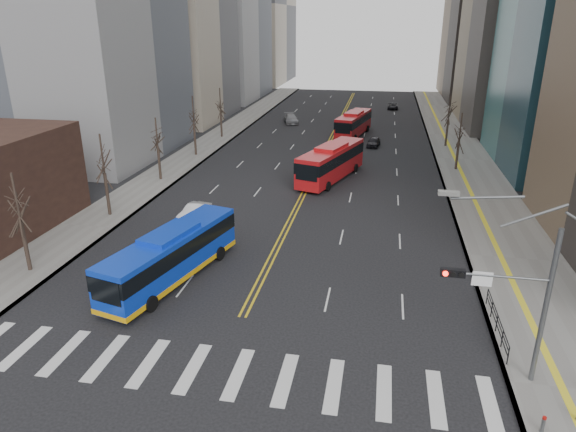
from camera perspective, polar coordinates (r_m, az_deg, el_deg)
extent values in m
plane|color=black|center=(26.88, -8.07, -16.67)|extent=(220.00, 220.00, 0.00)
cube|color=slate|center=(67.78, 18.90, 5.97)|extent=(7.00, 130.00, 0.15)
cube|color=slate|center=(71.17, -9.45, 7.49)|extent=(5.00, 130.00, 0.15)
cube|color=silver|center=(31.52, -27.25, -12.85)|extent=(0.70, 4.00, 0.01)
cube|color=silver|center=(30.23, -23.58, -13.71)|extent=(0.70, 4.00, 0.01)
cube|color=silver|center=(29.07, -19.57, -14.58)|extent=(0.70, 4.00, 0.01)
cube|color=silver|center=(28.07, -15.21, -15.45)|extent=(0.70, 4.00, 0.01)
cube|color=silver|center=(27.23, -10.53, -16.27)|extent=(0.70, 4.00, 0.01)
cube|color=silver|center=(26.58, -5.54, -17.03)|extent=(0.70, 4.00, 0.01)
cube|color=silver|center=(26.13, -0.29, -17.69)|extent=(0.70, 4.00, 0.01)
cube|color=silver|center=(25.88, 5.12, -18.23)|extent=(0.70, 4.00, 0.01)
cube|color=silver|center=(25.85, 10.63, -18.61)|extent=(0.70, 4.00, 0.01)
cube|color=silver|center=(26.04, 16.12, -18.83)|extent=(0.70, 4.00, 0.01)
cube|color=silver|center=(26.44, 21.50, -18.90)|extent=(0.70, 4.00, 0.01)
cube|color=gold|center=(77.16, 4.72, 8.70)|extent=(0.15, 100.00, 0.01)
cube|color=gold|center=(77.12, 5.02, 8.68)|extent=(0.15, 100.00, 0.01)
cube|color=#9F9280|center=(149.57, -3.82, 22.35)|extent=(18.00, 30.00, 40.00)
cylinder|color=slate|center=(26.42, 26.65, -9.31)|extent=(0.24, 0.24, 8.00)
cylinder|color=slate|center=(25.16, 22.28, -6.22)|extent=(4.50, 0.12, 0.12)
cube|color=black|center=(24.81, 17.86, -6.01)|extent=(1.10, 0.28, 0.38)
cylinder|color=#FF190C|center=(24.62, 17.09, -6.13)|extent=(0.24, 0.08, 0.24)
cylinder|color=black|center=(24.67, 17.90, -6.17)|extent=(0.24, 0.08, 0.24)
cylinder|color=black|center=(24.72, 18.71, -6.21)|extent=(0.24, 0.08, 0.24)
cube|color=white|center=(25.12, 20.76, -6.56)|extent=(0.90, 0.06, 0.70)
cube|color=#999993|center=(23.31, 17.43, 2.44)|extent=(0.90, 0.35, 0.18)
cube|color=black|center=(30.91, 22.30, -10.19)|extent=(0.04, 6.00, 0.04)
cylinder|color=black|center=(28.70, 23.26, -14.10)|extent=(0.06, 0.06, 1.00)
cylinder|color=black|center=(29.92, 22.69, -12.47)|extent=(0.06, 0.06, 1.00)
cylinder|color=black|center=(31.16, 22.17, -10.98)|extent=(0.06, 0.06, 1.00)
cylinder|color=black|center=(32.42, 21.70, -9.60)|extent=(0.06, 0.06, 1.00)
cylinder|color=black|center=(33.70, 21.26, -8.32)|extent=(0.06, 0.06, 1.00)
cylinder|color=slate|center=(25.47, 26.47, -20.09)|extent=(0.16, 0.16, 0.70)
cylinder|color=#B2140F|center=(25.23, 26.62, -19.43)|extent=(0.17, 0.17, 0.10)
cylinder|color=black|center=(39.28, -27.11, -3.06)|extent=(0.28, 0.28, 3.75)
cylinder|color=black|center=(47.73, -19.42, 2.22)|extent=(0.28, 0.28, 3.90)
cylinder|color=black|center=(57.11, -14.09, 5.61)|extent=(0.28, 0.28, 3.60)
cylinder|color=black|center=(66.92, -10.29, 8.28)|extent=(0.28, 0.28, 4.00)
cylinder|color=black|center=(77.10, -7.42, 10.02)|extent=(0.28, 0.28, 3.80)
cylinder|color=black|center=(62.37, 18.29, 6.40)|extent=(0.28, 0.28, 3.50)
cylinder|color=black|center=(73.96, 17.23, 8.78)|extent=(0.28, 0.28, 3.75)
cube|color=#0D36CC|center=(34.84, -12.82, -4.25)|extent=(5.38, 12.36, 2.88)
cube|color=black|center=(34.61, -12.89, -3.41)|extent=(5.44, 12.39, 1.03)
cube|color=#0D36CC|center=(34.23, -13.02, -1.92)|extent=(2.98, 4.60, 0.40)
cube|color=#F7AD0D|center=(35.38, -12.66, -6.07)|extent=(5.44, 12.39, 0.35)
cylinder|color=black|center=(33.59, -18.36, -8.32)|extent=(0.53, 1.04, 1.00)
cylinder|color=black|center=(32.07, -14.97, -9.40)|extent=(0.53, 1.04, 1.00)
cylinder|color=black|center=(38.88, -10.76, -3.44)|extent=(0.53, 1.04, 1.00)
cylinder|color=black|center=(37.57, -7.59, -4.14)|extent=(0.53, 1.04, 1.00)
cube|color=red|center=(55.86, 4.82, 5.98)|extent=(6.28, 12.38, 3.17)
cube|color=black|center=(55.71, 4.83, 6.57)|extent=(6.34, 12.42, 1.13)
cube|color=red|center=(55.45, 4.87, 7.66)|extent=(3.38, 4.71, 0.40)
cylinder|color=black|center=(53.43, 1.74, 3.74)|extent=(0.59, 1.04, 1.00)
cylinder|color=black|center=(52.33, 4.45, 3.31)|extent=(0.59, 1.04, 1.00)
cylinder|color=black|center=(60.20, 5.05, 5.65)|extent=(0.59, 1.04, 1.00)
cylinder|color=black|center=(59.22, 7.51, 5.30)|extent=(0.59, 1.04, 1.00)
cube|color=red|center=(78.34, 7.29, 10.15)|extent=(4.81, 11.63, 2.95)
cube|color=black|center=(78.24, 7.31, 10.56)|extent=(4.87, 11.66, 1.06)
cube|color=red|center=(78.07, 7.35, 11.28)|extent=(2.82, 4.30, 0.40)
cylinder|color=black|center=(75.52, 5.55, 8.79)|extent=(0.50, 1.04, 1.00)
cylinder|color=black|center=(74.84, 7.46, 8.60)|extent=(0.50, 1.04, 1.00)
cylinder|color=black|center=(82.36, 7.05, 9.75)|extent=(0.50, 1.04, 1.00)
cylinder|color=black|center=(81.74, 8.82, 9.57)|extent=(0.50, 1.04, 1.00)
imported|color=silver|center=(45.50, -10.37, 0.46)|extent=(2.09, 4.12, 1.29)
imported|color=black|center=(72.07, 9.50, 8.12)|extent=(2.00, 3.90, 1.27)
imported|color=gray|center=(87.86, 0.32, 10.76)|extent=(3.50, 5.52, 1.49)
imported|color=black|center=(104.34, 11.57, 11.89)|extent=(1.98, 4.23, 1.17)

